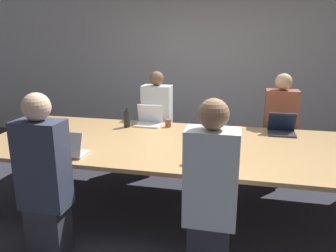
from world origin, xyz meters
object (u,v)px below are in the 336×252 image
person_near_midright (211,193)px  cup_near_left (42,148)px  person_near_left (44,179)px  cup_near_midright (190,159)px  laptop_near_midright (219,163)px  person_far_midleft (157,123)px  laptop_far_right (282,128)px  cup_far_midleft (168,123)px  laptop_far_midleft (149,119)px  person_far_right (279,130)px  stapler (205,148)px  laptop_near_left (67,149)px

person_near_midright → cup_near_left: (-1.69, 0.41, 0.10)m
person_near_left → person_near_midright: bearing=-178.0°
cup_near_midright → cup_near_left: 1.46m
cup_near_midright → cup_near_left: size_ratio=0.99×
laptop_near_midright → person_far_midleft: person_far_midleft is taller
laptop_far_right → cup_far_midleft: bearing=179.8°
person_near_midright → laptop_far_midleft: (-0.95, 1.65, 0.13)m
laptop_far_midleft → cup_far_midleft: 0.27m
cup_near_midright → person_far_right: bearing=59.9°
laptop_near_midright → cup_near_left: bearing=-2.8°
cup_far_midleft → stapler: size_ratio=0.63×
person_near_midright → cup_far_midleft: bearing=-66.8°
laptop_far_right → stapler: 1.13m
cup_far_midleft → person_far_right: person_far_right is taller
laptop_near_midright → laptop_near_left: bearing=-1.8°
cup_near_left → laptop_near_left: bearing=-7.3°
person_near_left → person_far_right: bearing=-135.1°
laptop_near_left → cup_near_left: bearing=-7.3°
person_near_midright → laptop_near_midright: bearing=-95.5°
cup_near_midright → cup_far_midleft: (-0.46, 1.18, 0.00)m
laptop_near_left → stapler: bearing=-161.0°
person_near_midright → person_far_midleft: person_near_midright is taller
cup_far_midleft → stapler: bearing=-55.1°
person_near_midright → laptop_far_right: (0.67, 1.60, 0.12)m
person_near_midright → laptop_near_left: person_near_midright is taller
laptop_near_left → person_near_midright: bearing=164.9°
cup_near_left → laptop_far_right: (2.36, 1.18, 0.02)m
person_far_midleft → laptop_far_right: 1.69m
person_far_midleft → cup_far_midleft: 0.54m
person_far_midleft → laptop_far_midleft: bearing=-90.0°
person_far_midleft → cup_near_midright: bearing=-66.2°
cup_near_midright → person_far_midleft: 1.79m
cup_near_midright → person_far_right: (0.93, 1.59, -0.12)m
cup_near_midright → laptop_far_midleft: 1.42m
person_near_left → cup_near_left: size_ratio=14.63×
person_near_left → cup_far_midleft: 1.79m
laptop_far_right → stapler: bearing=-135.8°
person_far_right → laptop_near_midright: bearing=-111.5°
laptop_near_left → person_far_right: bearing=-141.9°
person_far_midleft → person_far_right: (1.65, -0.04, 0.01)m
laptop_far_midleft → person_far_right: bearing=12.7°
laptop_near_midright → cup_near_left: 1.72m
laptop_far_right → cup_near_midright: bearing=-127.6°
laptop_near_midright → stapler: laptop_near_midright is taller
person_near_midright → cup_near_left: person_near_midright is taller
laptop_near_midright → person_near_left: (-1.41, -0.38, -0.12)m
laptop_far_midleft → stapler: (0.81, -0.84, -0.05)m
laptop_far_right → laptop_near_midright: bearing=-116.8°
cup_near_midright → laptop_far_midleft: laptop_far_midleft is taller
laptop_near_midright → cup_far_midleft: bearing=-60.6°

